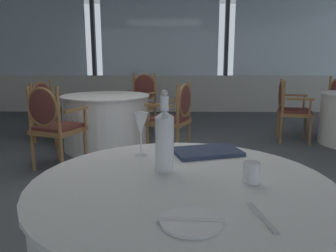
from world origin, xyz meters
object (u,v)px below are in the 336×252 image
object	(u,v)px
water_bottle	(165,138)
wine_glass	(141,125)
dining_chair_0_3	(289,106)
dining_chair_1_2	(49,106)
dining_chair_1_1	(141,98)
dining_chair_1_3	(52,121)
dining_chair_1_0	(175,114)
water_tumbler	(251,172)
side_plate	(191,221)
menu_book	(207,152)

from	to	relation	value
water_bottle	wine_glass	bearing A→B (deg)	119.93
water_bottle	dining_chair_0_3	bearing A→B (deg)	62.42
dining_chair_0_3	dining_chair_1_2	world-z (taller)	dining_chair_0_3
water_bottle	dining_chair_1_1	world-z (taller)	water_bottle
dining_chair_0_3	dining_chair_1_3	world-z (taller)	dining_chair_1_3
dining_chair_0_3	dining_chair_1_0	world-z (taller)	dining_chair_1_0
water_tumbler	dining_chair_1_2	size ratio (longest dim) A/B	0.09
side_plate	water_tumbler	xyz separation A→B (m)	(0.26, 0.32, 0.04)
dining_chair_1_0	menu_book	bearing A→B (deg)	116.10
water_bottle	dining_chair_1_3	world-z (taller)	water_bottle
dining_chair_0_3	dining_chair_1_0	bearing A→B (deg)	-142.13
dining_chair_1_3	dining_chair_1_0	bearing A→B (deg)	-44.97
dining_chair_1_0	dining_chair_1_3	world-z (taller)	dining_chair_1_3
dining_chair_1_0	dining_chair_1_1	world-z (taller)	dining_chair_1_1
menu_book	dining_chair_1_0	distance (m)	2.40
side_plate	water_tumbler	bearing A→B (deg)	51.63
dining_chair_1_1	dining_chair_1_3	bearing A→B (deg)	-0.00
water_bottle	dining_chair_1_0	distance (m)	2.66
dining_chair_0_3	wine_glass	bearing A→B (deg)	-108.15
dining_chair_1_3	water_tumbler	bearing A→B (deg)	-121.39
water_tumbler	dining_chair_1_0	distance (m)	2.80
side_plate	dining_chair_1_3	size ratio (longest dim) A/B	0.20
wine_glass	water_tumbler	xyz separation A→B (m)	(0.46, -0.35, -0.12)
water_bottle	menu_book	size ratio (longest dim) A/B	1.05
dining_chair_1_1	side_plate	bearing A→B (deg)	29.94
water_bottle	water_tumbler	bearing A→B (deg)	-22.68
side_plate	water_bottle	distance (m)	0.49
menu_book	dining_chair_1_0	xyz separation A→B (m)	(-0.13, 2.38, -0.20)
dining_chair_0_3	dining_chair_1_2	xyz separation A→B (m)	(-3.61, -0.02, -0.01)
wine_glass	dining_chair_1_0	xyz separation A→B (m)	(0.20, 2.43, -0.35)
side_plate	dining_chair_1_1	bearing A→B (deg)	97.01
dining_chair_1_2	dining_chair_1_3	size ratio (longest dim) A/B	0.95
water_tumbler	dining_chair_1_1	distance (m)	4.22
water_bottle	dining_chair_1_2	xyz separation A→B (m)	(-1.80, 3.44, -0.35)
side_plate	dining_chair_1_3	xyz separation A→B (m)	(-1.35, 2.56, -0.19)
menu_book	dining_chair_1_2	world-z (taller)	dining_chair_1_2
water_tumbler	menu_book	bearing A→B (deg)	108.04
dining_chair_0_3	dining_chair_1_3	bearing A→B (deg)	-143.51
wine_glass	dining_chair_1_0	world-z (taller)	wine_glass
menu_book	dining_chair_1_1	distance (m)	3.80
side_plate	water_bottle	world-z (taller)	water_bottle
dining_chair_0_3	dining_chair_1_2	bearing A→B (deg)	-167.15
water_bottle	dining_chair_1_0	bearing A→B (deg)	88.25
side_plate	dining_chair_0_3	xyz separation A→B (m)	(1.72, 3.92, -0.21)
dining_chair_1_1	wine_glass	bearing A→B (deg)	28.06
wine_glass	dining_chair_1_3	world-z (taller)	wine_glass
water_bottle	dining_chair_1_0	world-z (taller)	water_bottle
wine_glass	dining_chair_1_1	xyz separation A→B (m)	(-0.34, 3.78, -0.32)
menu_book	dining_chair_0_3	world-z (taller)	dining_chair_0_3
water_bottle	dining_chair_1_0	xyz separation A→B (m)	(0.08, 2.64, -0.33)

